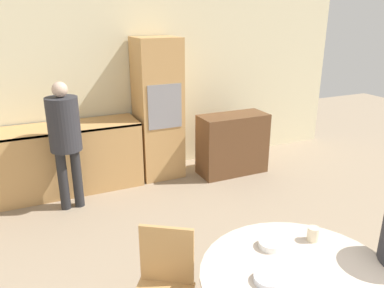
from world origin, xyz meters
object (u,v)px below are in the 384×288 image
at_px(person_standing, 65,133).
at_px(bowl_near, 271,244).
at_px(oven_unit, 158,109).
at_px(chair_far_left, 164,284).
at_px(cup, 313,234).
at_px(bowl_centre, 269,279).
at_px(sideboard, 232,144).

distance_m(person_standing, bowl_near, 2.80).
xyz_separation_m(oven_unit, bowl_near, (-0.32, -3.14, -0.20)).
relative_size(chair_far_left, bowl_near, 5.34).
xyz_separation_m(cup, bowl_centre, (-0.53, -0.23, -0.03)).
bearing_deg(bowl_centre, oven_unit, 81.11).
distance_m(chair_far_left, person_standing, 2.43).
xyz_separation_m(person_standing, bowl_centre, (0.79, -2.89, -0.17)).
bearing_deg(bowl_near, bowl_centre, -127.56).
height_order(sideboard, cup, sideboard).
height_order(person_standing, cup, person_standing).
distance_m(oven_unit, sideboard, 1.21).
xyz_separation_m(chair_far_left, cup, (0.99, -0.30, 0.31)).
distance_m(oven_unit, chair_far_left, 3.10).
xyz_separation_m(sideboard, person_standing, (-2.33, -0.13, 0.51)).
bearing_deg(oven_unit, sideboard, -21.81).
distance_m(oven_unit, cup, 3.20).
relative_size(chair_far_left, cup, 8.99).
xyz_separation_m(chair_far_left, bowl_centre, (0.47, -0.53, 0.27)).
bearing_deg(chair_far_left, person_standing, 131.53).
bearing_deg(oven_unit, chair_far_left, -109.08).
height_order(oven_unit, person_standing, oven_unit).
bearing_deg(cup, sideboard, 70.11).
bearing_deg(sideboard, chair_far_left, -128.81).
distance_m(oven_unit, bowl_centre, 3.47).
bearing_deg(bowl_near, chair_far_left, 160.26).
relative_size(bowl_near, bowl_centre, 0.92).
bearing_deg(person_standing, cup, -63.65).
height_order(sideboard, person_standing, person_standing).
xyz_separation_m(oven_unit, sideboard, (1.00, -0.40, -0.54)).
bearing_deg(sideboard, bowl_centre, -117.00).
relative_size(chair_far_left, person_standing, 0.58).
bearing_deg(oven_unit, cup, -90.11).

